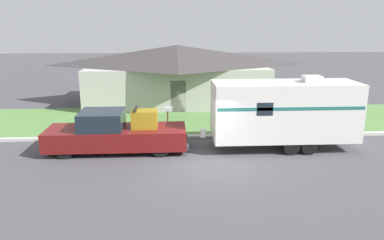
# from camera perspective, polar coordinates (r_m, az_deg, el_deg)

# --- Properties ---
(ground_plane) EXTENTS (120.00, 120.00, 0.00)m
(ground_plane) POSITION_cam_1_polar(r_m,az_deg,el_deg) (15.49, 2.21, -6.84)
(ground_plane) COLOR #47474C
(curb_strip) EXTENTS (80.00, 0.30, 0.14)m
(curb_strip) POSITION_cam_1_polar(r_m,az_deg,el_deg) (18.99, 1.14, -2.52)
(curb_strip) COLOR beige
(curb_strip) RESTS_ON ground_plane
(lawn_strip) EXTENTS (80.00, 7.00, 0.03)m
(lawn_strip) POSITION_cam_1_polar(r_m,az_deg,el_deg) (22.51, 0.42, 0.07)
(lawn_strip) COLOR #568442
(lawn_strip) RESTS_ON ground_plane
(house_across_street) EXTENTS (13.44, 7.54, 4.14)m
(house_across_street) POSITION_cam_1_polar(r_m,az_deg,el_deg) (27.39, -2.28, 7.19)
(house_across_street) COLOR #B2B2A8
(house_across_street) RESTS_ON ground_plane
(pickup_truck) EXTENTS (6.33, 2.08, 2.00)m
(pickup_truck) POSITION_cam_1_polar(r_m,az_deg,el_deg) (17.21, -11.56, -1.98)
(pickup_truck) COLOR black
(pickup_truck) RESTS_ON ground_plane
(travel_trailer) EXTENTS (7.53, 2.22, 3.37)m
(travel_trailer) POSITION_cam_1_polar(r_m,az_deg,el_deg) (17.55, 13.88, 1.39)
(travel_trailer) COLOR black
(travel_trailer) RESTS_ON ground_plane
(mailbox) EXTENTS (0.48, 0.20, 1.39)m
(mailbox) POSITION_cam_1_polar(r_m,az_deg,el_deg) (19.70, -3.74, 1.07)
(mailbox) COLOR brown
(mailbox) RESTS_ON ground_plane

